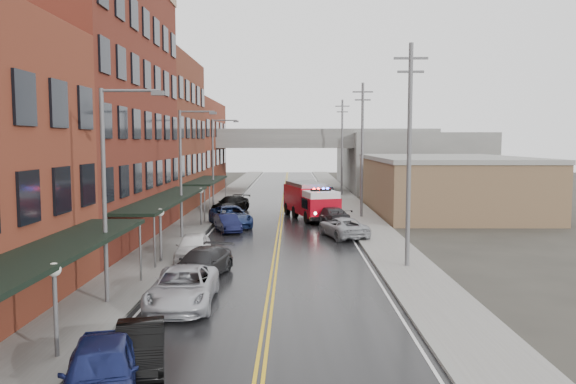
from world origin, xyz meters
name	(u,v)px	position (x,y,z in m)	size (l,w,h in m)	color
road	(280,226)	(0.00, 30.00, 0.01)	(11.00, 160.00, 0.02)	black
sidewalk_left	(190,225)	(-7.30, 30.00, 0.07)	(3.00, 160.00, 0.15)	slate
sidewalk_right	(370,225)	(7.30, 30.00, 0.07)	(3.00, 160.00, 0.15)	slate
curb_left	(210,225)	(-5.65, 30.00, 0.07)	(0.30, 160.00, 0.15)	gray
curb_right	(350,225)	(5.65, 30.00, 0.07)	(0.30, 160.00, 0.15)	gray
brick_building_b	(80,109)	(-13.30, 23.00, 9.00)	(9.00, 20.00, 18.00)	#562016
brick_building_c	(147,135)	(-13.30, 40.50, 7.50)	(9.00, 15.00, 15.00)	#59271A
brick_building_far	(182,148)	(-13.30, 58.00, 6.00)	(9.00, 20.00, 12.00)	maroon
tan_building	(445,186)	(16.00, 40.00, 2.50)	(14.00, 22.00, 5.00)	brown
right_far_block	(404,160)	(18.00, 70.00, 4.00)	(18.00, 30.00, 8.00)	slate
awning_0	(47,254)	(-7.49, 4.00, 2.99)	(2.60, 16.00, 3.09)	black
awning_1	(168,198)	(-7.49, 23.00, 2.99)	(2.60, 18.00, 3.09)	black
awning_2	(207,181)	(-7.49, 40.50, 2.99)	(2.60, 13.00, 3.09)	black
globe_lamp_0	(55,288)	(-6.40, 2.00, 2.31)	(0.44, 0.44, 3.12)	#59595B
globe_lamp_1	(160,223)	(-6.40, 16.00, 2.31)	(0.44, 0.44, 3.12)	#59595B
globe_lamp_2	(201,198)	(-6.40, 30.00, 2.31)	(0.44, 0.44, 3.12)	#59595B
street_lamp_0	(110,182)	(-6.55, 8.00, 5.19)	(2.64, 0.22, 9.00)	#59595B
street_lamp_1	(184,165)	(-6.55, 24.00, 5.19)	(2.64, 0.22, 9.00)	#59595B
street_lamp_2	(215,158)	(-6.55, 40.00, 5.19)	(2.64, 0.22, 9.00)	#59595B
utility_pole_0	(409,152)	(7.20, 15.00, 6.31)	(1.80, 0.24, 12.00)	#59595B
utility_pole_1	(362,148)	(7.20, 35.00, 6.31)	(1.80, 0.24, 12.00)	#59595B
utility_pole_2	(342,146)	(7.20, 55.00, 6.31)	(1.80, 0.24, 12.00)	#59595B
overpass	(285,148)	(0.00, 62.00, 5.99)	(40.00, 10.00, 7.50)	slate
fire_truck	(311,200)	(2.62, 34.54, 1.70)	(5.17, 9.03, 3.15)	#A40716
parked_car_left_0	(101,372)	(-4.05, -0.80, 0.82)	(1.95, 4.84, 1.65)	#141C4E
parked_car_left_1	(140,347)	(-3.62, 1.40, 0.67)	(1.42, 4.07, 1.34)	black
parked_car_left_2	(183,287)	(-3.60, 7.93, 0.78)	(2.59, 5.62, 1.56)	#B2B4BB
parked_car_left_3	(202,263)	(-3.60, 12.86, 0.72)	(2.01, 4.95, 1.44)	#242427
parked_car_left_4	(193,247)	(-4.75, 16.95, 0.78)	(1.84, 4.56, 1.55)	white
parked_car_left_5	(228,223)	(-3.92, 27.20, 0.67)	(1.41, 4.05, 1.33)	black
parked_car_left_6	(230,216)	(-4.00, 29.79, 0.83)	(2.76, 5.98, 1.66)	navy
parked_car_left_7	(231,204)	(-4.97, 39.20, 0.77)	(2.17, 5.33, 1.55)	black
parked_car_right_0	(343,227)	(4.62, 24.81, 0.72)	(2.39, 5.19, 1.44)	#999CA1
parked_car_right_1	(329,216)	(3.99, 30.85, 0.76)	(2.14, 5.27, 1.53)	#272629
parked_car_right_2	(328,198)	(4.86, 46.00, 0.66)	(1.57, 3.89, 1.33)	white
parked_car_right_3	(326,193)	(5.00, 51.29, 0.76)	(1.61, 4.63, 1.52)	#0E1933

